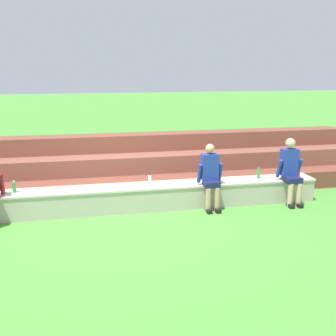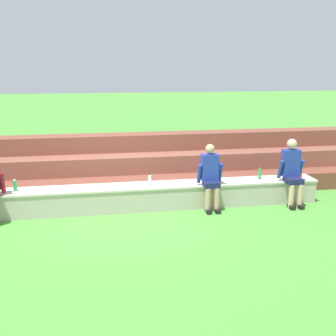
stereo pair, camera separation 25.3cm
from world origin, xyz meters
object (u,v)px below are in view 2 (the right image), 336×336
(person_center, at_px, (292,170))
(plastic_cup_left_end, at_px, (300,174))
(water_bottle_near_left, at_px, (150,180))
(water_bottle_mid_left, at_px, (260,173))
(water_bottle_mid_right, at_px, (15,186))
(person_left_of_center, at_px, (211,176))

(person_center, height_order, plastic_cup_left_end, person_center)
(water_bottle_near_left, bearing_deg, person_center, -4.58)
(water_bottle_mid_left, relative_size, plastic_cup_left_end, 2.18)
(person_center, bearing_deg, water_bottle_mid_right, 176.96)
(person_left_of_center, height_order, water_bottle_mid_right, person_left_of_center)
(person_center, distance_m, water_bottle_mid_right, 5.73)
(water_bottle_near_left, height_order, plastic_cup_left_end, water_bottle_near_left)
(person_left_of_center, relative_size, water_bottle_near_left, 5.56)
(person_center, relative_size, water_bottle_near_left, 5.76)
(water_bottle_near_left, bearing_deg, person_left_of_center, -11.29)
(person_left_of_center, distance_m, plastic_cup_left_end, 2.21)
(water_bottle_mid_right, height_order, water_bottle_near_left, water_bottle_near_left)
(water_bottle_mid_right, distance_m, water_bottle_near_left, 2.69)
(water_bottle_mid_right, height_order, plastic_cup_left_end, water_bottle_mid_right)
(person_left_of_center, xyz_separation_m, water_bottle_mid_right, (-3.92, 0.31, -0.11))
(plastic_cup_left_end, bearing_deg, water_bottle_near_left, -178.33)
(water_bottle_mid_right, relative_size, water_bottle_mid_left, 0.88)
(water_bottle_mid_right, bearing_deg, water_bottle_near_left, -1.29)
(water_bottle_near_left, bearing_deg, plastic_cup_left_end, 1.67)
(water_bottle_mid_right, distance_m, plastic_cup_left_end, 6.09)
(person_left_of_center, distance_m, water_bottle_mid_right, 3.93)
(person_left_of_center, xyz_separation_m, person_center, (1.80, 0.00, 0.03))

